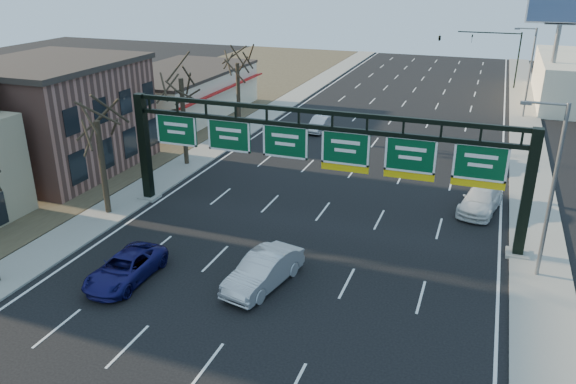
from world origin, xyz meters
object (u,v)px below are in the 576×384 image
at_px(car_blue_suv, 125,268).
at_px(car_white_wagon, 481,200).
at_px(car_silver_sedan, 263,270).
at_px(sign_gantry, 317,152).

distance_m(car_blue_suv, car_white_wagon, 22.34).
relative_size(car_silver_sedan, car_white_wagon, 0.98).
bearing_deg(car_silver_sedan, car_blue_suv, -151.85).
xyz_separation_m(sign_gantry, car_white_wagon, (9.34, 5.68, -3.88)).
xyz_separation_m(car_blue_suv, car_white_wagon, (16.34, 15.22, 0.06)).
height_order(car_blue_suv, car_silver_sedan, car_silver_sedan).
bearing_deg(sign_gantry, car_silver_sedan, -92.48).
height_order(sign_gantry, car_blue_suv, sign_gantry).
bearing_deg(car_blue_suv, sign_gantry, 53.66).
height_order(sign_gantry, car_silver_sedan, sign_gantry).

